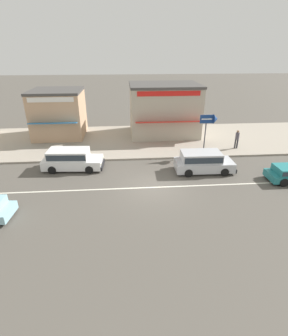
# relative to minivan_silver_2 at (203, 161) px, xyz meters

# --- Properties ---
(ground_plane) EXTENTS (160.00, 160.00, 0.00)m
(ground_plane) POSITION_rel_minivan_silver_2_xyz_m (-4.01, -2.25, -0.84)
(ground_plane) COLOR #544F47
(lane_centre_stripe) EXTENTS (50.40, 0.14, 0.01)m
(lane_centre_stripe) POSITION_rel_minivan_silver_2_xyz_m (-4.01, -2.25, -0.84)
(lane_centre_stripe) COLOR silver
(lane_centre_stripe) RESTS_ON ground
(kerb_strip) EXTENTS (68.00, 10.00, 0.15)m
(kerb_strip) POSITION_rel_minivan_silver_2_xyz_m (-4.01, 7.56, -0.77)
(kerb_strip) COLOR #9E9384
(kerb_strip) RESTS_ON ground
(minivan_silver_2) EXTENTS (4.48, 2.05, 1.56)m
(minivan_silver_2) POSITION_rel_minivan_silver_2_xyz_m (0.00, 0.00, 0.00)
(minivan_silver_2) COLOR #B7BABF
(minivan_silver_2) RESTS_ON ground
(minivan_white_4) EXTENTS (4.68, 2.20, 1.56)m
(minivan_white_4) POSITION_rel_minivan_silver_2_xyz_m (-9.97, 1.27, 0.00)
(minivan_white_4) COLOR white
(minivan_white_4) RESTS_ON ground
(arrow_signboard) EXTENTS (1.48, 0.76, 3.49)m
(arrow_signboard) POSITION_rel_minivan_silver_2_xyz_m (1.54, 3.05, 2.25)
(arrow_signboard) COLOR #4C4C51
(arrow_signboard) RESTS_ON kerb_strip
(pedestrian_mid_kerb) EXTENTS (0.34, 0.34, 1.71)m
(pedestrian_mid_kerb) POSITION_rel_minivan_silver_2_xyz_m (4.40, 4.27, 0.31)
(pedestrian_mid_kerb) COLOR #333338
(pedestrian_mid_kerb) RESTS_ON kerb_strip
(shopfront_corner_warung) EXTENTS (5.00, 5.66, 4.68)m
(shopfront_corner_warung) POSITION_rel_minivan_silver_2_xyz_m (-12.41, 9.48, 1.65)
(shopfront_corner_warung) COLOR tan
(shopfront_corner_warung) RESTS_ON kerb_strip
(shopfront_mid_block) EXTENTS (7.04, 6.20, 5.16)m
(shopfront_mid_block) POSITION_rel_minivan_silver_2_xyz_m (-1.61, 9.34, 1.89)
(shopfront_mid_block) COLOR #B2A893
(shopfront_mid_block) RESTS_ON kerb_strip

